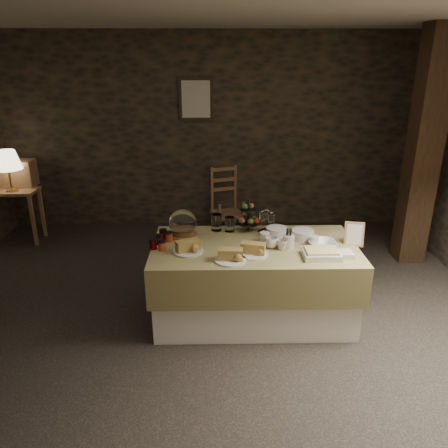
{
  "coord_description": "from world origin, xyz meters",
  "views": [
    {
      "loc": [
        0.1,
        -3.46,
        2.25
      ],
      "look_at": [
        0.17,
        0.2,
        0.86
      ],
      "focal_mm": 35.0,
      "sensor_mm": 36.0,
      "label": 1
    }
  ],
  "objects_px": {
    "console_table": "(12,200)",
    "fruit_stand": "(249,219)",
    "buffet_table": "(254,276)",
    "wine_rack": "(18,173)",
    "table_lamp": "(7,161)",
    "timber_column": "(423,151)",
    "chair": "(227,202)"
  },
  "relations": [
    {
      "from": "console_table",
      "to": "fruit_stand",
      "type": "distance_m",
      "value": 3.29
    },
    {
      "from": "buffet_table",
      "to": "console_table",
      "type": "relative_size",
      "value": 2.59
    },
    {
      "from": "wine_rack",
      "to": "fruit_stand",
      "type": "height_order",
      "value": "wine_rack"
    },
    {
      "from": "console_table",
      "to": "wine_rack",
      "type": "relative_size",
      "value": 1.65
    },
    {
      "from": "console_table",
      "to": "fruit_stand",
      "type": "relative_size",
      "value": 2.3
    },
    {
      "from": "table_lamp",
      "to": "timber_column",
      "type": "xyz_separation_m",
      "value": [
        4.84,
        -0.58,
        0.22
      ]
    },
    {
      "from": "buffet_table",
      "to": "chair",
      "type": "relative_size",
      "value": 2.69
    },
    {
      "from": "wine_rack",
      "to": "buffet_table",
      "type": "bearing_deg",
      "value": -34.96
    },
    {
      "from": "table_lamp",
      "to": "fruit_stand",
      "type": "relative_size",
      "value": 1.7
    },
    {
      "from": "wine_rack",
      "to": "chair",
      "type": "bearing_deg",
      "value": 5.59
    },
    {
      "from": "console_table",
      "to": "chair",
      "type": "relative_size",
      "value": 1.04
    },
    {
      "from": "buffet_table",
      "to": "console_table",
      "type": "bearing_deg",
      "value": 147.95
    },
    {
      "from": "wine_rack",
      "to": "chair",
      "type": "height_order",
      "value": "wine_rack"
    },
    {
      "from": "wine_rack",
      "to": "fruit_stand",
      "type": "xyz_separation_m",
      "value": [
        2.86,
        -1.68,
        -0.03
      ]
    },
    {
      "from": "console_table",
      "to": "buffet_table",
      "type": "bearing_deg",
      "value": -32.05
    },
    {
      "from": "buffet_table",
      "to": "console_table",
      "type": "height_order",
      "value": "buffet_table"
    },
    {
      "from": "buffet_table",
      "to": "timber_column",
      "type": "relative_size",
      "value": 0.69
    },
    {
      "from": "chair",
      "to": "fruit_stand",
      "type": "xyz_separation_m",
      "value": [
        0.15,
        -1.95,
        0.45
      ]
    },
    {
      "from": "buffet_table",
      "to": "chair",
      "type": "bearing_deg",
      "value": 94.4
    },
    {
      "from": "console_table",
      "to": "timber_column",
      "type": "height_order",
      "value": "timber_column"
    },
    {
      "from": "console_table",
      "to": "table_lamp",
      "type": "relative_size",
      "value": 1.36
    },
    {
      "from": "table_lamp",
      "to": "wine_rack",
      "type": "xyz_separation_m",
      "value": [
        0.0,
        0.23,
        -0.22
      ]
    },
    {
      "from": "timber_column",
      "to": "wine_rack",
      "type": "bearing_deg",
      "value": 170.52
    },
    {
      "from": "table_lamp",
      "to": "console_table",
      "type": "bearing_deg",
      "value": 135.0
    },
    {
      "from": "table_lamp",
      "to": "fruit_stand",
      "type": "distance_m",
      "value": 3.22
    },
    {
      "from": "buffet_table",
      "to": "table_lamp",
      "type": "xyz_separation_m",
      "value": [
        -2.89,
        1.79,
        0.67
      ]
    },
    {
      "from": "table_lamp",
      "to": "wine_rack",
      "type": "height_order",
      "value": "table_lamp"
    },
    {
      "from": "chair",
      "to": "timber_column",
      "type": "distance_m",
      "value": 2.55
    },
    {
      "from": "timber_column",
      "to": "buffet_table",
      "type": "bearing_deg",
      "value": -148.17
    },
    {
      "from": "table_lamp",
      "to": "wine_rack",
      "type": "distance_m",
      "value": 0.32
    },
    {
      "from": "console_table",
      "to": "wine_rack",
      "type": "bearing_deg",
      "value": 74.48
    },
    {
      "from": "buffet_table",
      "to": "chair",
      "type": "height_order",
      "value": "chair"
    }
  ]
}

